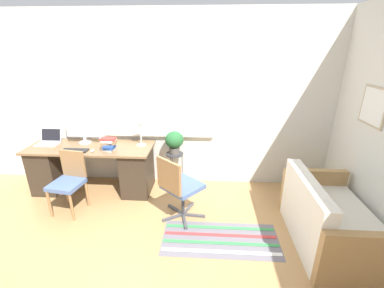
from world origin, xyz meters
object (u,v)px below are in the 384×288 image
object	(u,v)px
mouse	(92,151)
office_chair_swivel	(179,186)
plant_stand	(175,157)
desk_chair_wooden	(69,180)
monitor	(83,126)
potted_plant	(174,141)
keyboard	(75,150)
desk_lamp	(140,126)
book_stack	(109,144)
couch_loveseat	(328,222)
laptop	(49,141)

from	to	relation	value
mouse	office_chair_swivel	xyz separation A→B (m)	(1.31, -0.46, -0.27)
plant_stand	desk_chair_wooden	bearing A→B (deg)	-151.25
monitor	mouse	distance (m)	0.51
monitor	plant_stand	world-z (taller)	monitor
desk_chair_wooden	potted_plant	bearing A→B (deg)	37.86
keyboard	desk_lamp	world-z (taller)	desk_lamp
book_stack	potted_plant	world-z (taller)	same
mouse	desk_lamp	xyz separation A→B (m)	(0.65, 0.30, 0.30)
desk_chair_wooden	potted_plant	world-z (taller)	potted_plant
book_stack	couch_loveseat	distance (m)	3.03
monitor	book_stack	distance (m)	0.61
laptop	desk_lamp	bearing A→B (deg)	0.75
laptop	mouse	size ratio (longest dim) A/B	4.81
laptop	mouse	distance (m)	0.87
monitor	book_stack	xyz separation A→B (m)	(0.50, -0.30, -0.17)
desk_lamp	desk_chair_wooden	xyz separation A→B (m)	(-0.87, -0.65, -0.60)
plant_stand	desk_lamp	bearing A→B (deg)	-168.58
laptop	book_stack	bearing A→B (deg)	-12.20
desk_lamp	couch_loveseat	world-z (taller)	desk_lamp
keyboard	couch_loveseat	bearing A→B (deg)	-13.64
monitor	couch_loveseat	xyz separation A→B (m)	(3.35, -1.16, -0.73)
book_stack	office_chair_swivel	bearing A→B (deg)	-25.62
laptop	office_chair_swivel	size ratio (longest dim) A/B	0.37
keyboard	book_stack	size ratio (longest dim) A/B	1.66
book_stack	office_chair_swivel	distance (m)	1.24
laptop	office_chair_swivel	xyz separation A→B (m)	(2.12, -0.74, -0.30)
keyboard	plant_stand	bearing A→B (deg)	15.56
keyboard	couch_loveseat	world-z (taller)	couch_loveseat
monitor	desk_chair_wooden	bearing A→B (deg)	-86.43
laptop	book_stack	size ratio (longest dim) A/B	1.45
monitor	office_chair_swivel	bearing A→B (deg)	-27.30
desk_chair_wooden	potted_plant	distance (m)	1.60
office_chair_swivel	plant_stand	world-z (taller)	office_chair_swivel
laptop	monitor	size ratio (longest dim) A/B	0.61
plant_stand	potted_plant	world-z (taller)	potted_plant
keyboard	desk_lamp	distance (m)	1.01
desk_lamp	couch_loveseat	size ratio (longest dim) A/B	0.31
mouse	couch_loveseat	world-z (taller)	couch_loveseat
book_stack	couch_loveseat	bearing A→B (deg)	-16.81
desk_lamp	book_stack	size ratio (longest dim) A/B	1.80
keyboard	book_stack	xyz separation A→B (m)	(0.50, 0.05, 0.10)
mouse	desk_chair_wooden	distance (m)	0.51
monitor	plant_stand	size ratio (longest dim) A/B	0.95
desk_lamp	plant_stand	xyz separation A→B (m)	(0.50, 0.10, -0.54)
desk_lamp	desk_chair_wooden	world-z (taller)	desk_lamp
couch_loveseat	plant_stand	distance (m)	2.29
keyboard	office_chair_swivel	bearing A→B (deg)	-16.51
desk_lamp	couch_loveseat	bearing A→B (deg)	-24.46
plant_stand	monitor	bearing A→B (deg)	-178.02
couch_loveseat	mouse	bearing A→B (deg)	75.39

